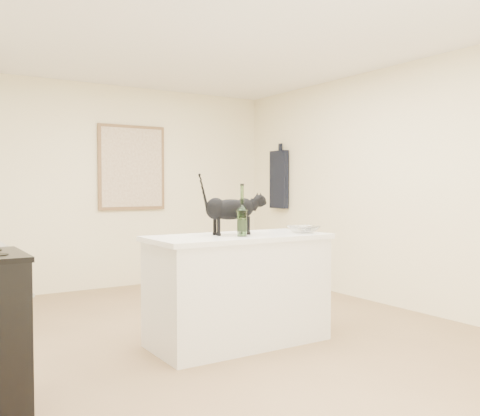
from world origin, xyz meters
TOP-DOWN VIEW (x-y plane):
  - floor at (0.00, 0.00)m, footprint 5.50×5.50m
  - ceiling at (0.00, 0.00)m, footprint 5.50×5.50m
  - wall_back at (0.00, 2.75)m, footprint 4.50×0.00m
  - wall_right at (2.25, 0.00)m, footprint 0.00×5.50m
  - island_base at (0.10, -0.20)m, footprint 1.44×0.67m
  - island_top at (0.10, -0.20)m, footprint 1.50×0.70m
  - artwork_frame at (0.30, 2.72)m, footprint 0.90×0.03m
  - artwork_canvas at (0.30, 2.70)m, footprint 0.82×0.00m
  - hanging_garment at (2.19, 2.05)m, footprint 0.08×0.34m
  - black_cat at (0.06, -0.16)m, footprint 0.55×0.22m
  - wine_bottle at (0.06, -0.32)m, footprint 0.10×0.10m
  - glass_bowl at (0.66, -0.36)m, footprint 0.29×0.29m

SIDE VIEW (x-z plane):
  - floor at x=0.00m, z-range 0.00..0.00m
  - island_base at x=0.10m, z-range 0.00..0.86m
  - island_top at x=0.10m, z-range 0.86..0.90m
  - glass_bowl at x=0.66m, z-range 0.90..0.96m
  - wine_bottle at x=0.06m, z-range 0.90..1.27m
  - black_cat at x=0.06m, z-range 0.90..1.28m
  - wall_back at x=0.00m, z-range -0.95..3.55m
  - wall_right at x=2.25m, z-range -1.45..4.05m
  - hanging_garment at x=2.19m, z-range 1.00..1.80m
  - artwork_frame at x=0.30m, z-range 1.00..2.10m
  - artwork_canvas at x=0.30m, z-range 1.04..2.06m
  - ceiling at x=0.00m, z-range 2.60..2.60m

